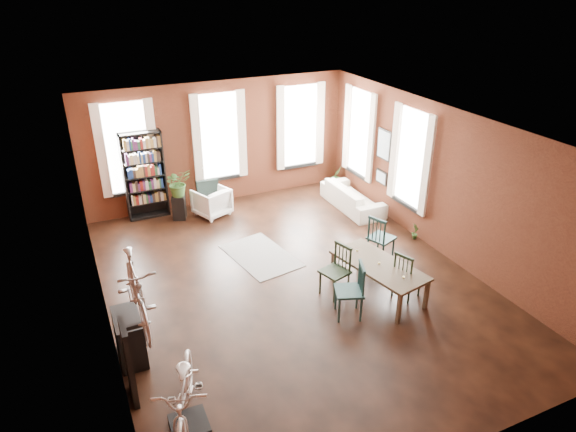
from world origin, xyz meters
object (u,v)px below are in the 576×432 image
console_table (130,337)px  bicycle_floor (182,369)px  plant_stand (179,207)px  dining_table (378,278)px  dining_chair_b (335,272)px  cream_sofa (353,193)px  bike_trainer (189,426)px  dining_chair_c (407,274)px  dining_chair_a (349,291)px  bookshelf (145,176)px  white_armchair (212,200)px  dining_chair_d (381,238)px

console_table → bicycle_floor: (0.45, -1.82, 0.69)m
console_table → plant_stand: console_table is taller
dining_table → dining_chair_b: bearing=146.9°
cream_sofa → bike_trainer: 7.85m
dining_table → dining_chair_c: bearing=-45.5°
dining_chair_a → dining_chair_c: 1.33m
plant_stand → cream_sofa: bearing=-16.1°
bookshelf → white_armchair: bookshelf is taller
dining_chair_a → bookshelf: size_ratio=0.48×
dining_chair_b → white_armchair: size_ratio=1.29×
dining_chair_a → console_table: 3.78m
cream_sofa → dining_chair_a: bearing=148.0°
dining_chair_a → bookshelf: bearing=-135.7°
dining_chair_a → dining_chair_c: size_ratio=1.09×
dining_table → bicycle_floor: size_ratio=1.01×
bookshelf → console_table: bearing=-103.8°
dining_table → bookshelf: size_ratio=0.87×
dining_chair_b → console_table: bearing=-103.3°
bike_trainer → dining_chair_a: bearing=22.1°
white_armchair → cream_sofa: size_ratio=0.38×
dining_chair_d → dining_chair_b: bearing=94.3°
white_armchair → cream_sofa: (3.47, -1.11, 0.01)m
dining_chair_d → console_table: (-5.39, -0.95, -0.12)m
dining_chair_c → white_armchair: (-2.32, 5.01, -0.08)m
dining_chair_c → white_armchair: bearing=4.2°
bicycle_floor → dining_chair_b: bearing=49.0°
dining_chair_c → dining_chair_d: 1.39m
bookshelf → plant_stand: 1.14m
dining_chair_d → plant_stand: (-3.44, 3.78, -0.21)m
bike_trainer → plant_stand: (1.49, 6.55, 0.24)m
cream_sofa → bike_trainer: size_ratio=4.14×
dining_chair_c → dining_chair_d: (0.32, 1.36, 0.04)m
dining_chair_b → plant_stand: size_ratio=1.65×
dining_chair_a → bookshelf: bookshelf is taller
dining_table → dining_chair_d: (0.77, 1.05, 0.20)m
bike_trainer → dining_table: bearing=22.4°
bike_trainer → bicycle_floor: bicycle_floor is taller
console_table → plant_stand: bearing=67.6°
dining_table → dining_chair_b: 0.86m
dining_chair_a → dining_chair_d: dining_chair_a is taller
bookshelf → cream_sofa: 5.28m
dining_chair_d → bike_trainer: size_ratio=2.07×
dining_chair_d → white_armchair: size_ratio=1.32×
white_armchair → bike_trainer: size_ratio=1.58×
dining_chair_a → cream_sofa: bearing=168.9°
dining_chair_c → bicycle_floor: size_ratio=0.51×
dining_chair_d → console_table: bearing=78.6°
cream_sofa → console_table: size_ratio=2.60×
bicycle_floor → white_armchair: bearing=88.4°
dining_chair_a → white_armchair: dining_chair_a is taller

